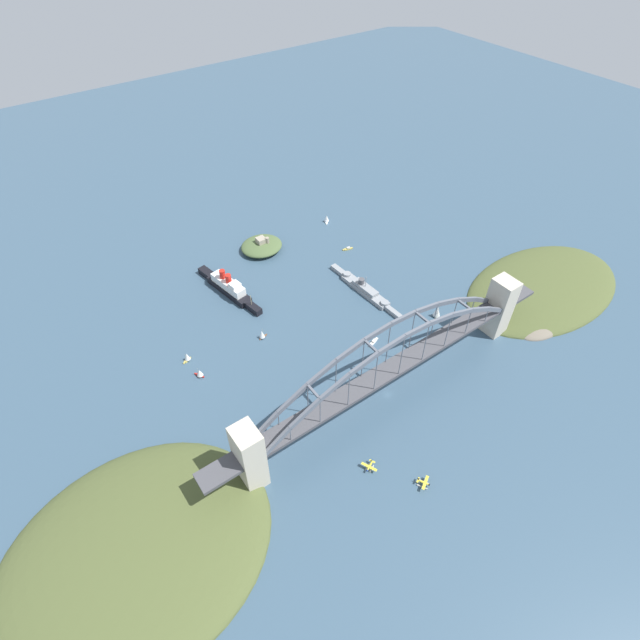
{
  "coord_description": "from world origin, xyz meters",
  "views": [
    {
      "loc": [
        -157.51,
        -138.88,
        272.96
      ],
      "look_at": [
        0.0,
        79.95,
        8.0
      ],
      "focal_mm": 27.49,
      "sensor_mm": 36.0,
      "label": 1
    }
  ],
  "objects_px": {
    "small_boat_3": "(200,373)",
    "small_boat_4": "(437,311)",
    "naval_cruiser": "(365,289)",
    "seaplane_second_in_formation": "(370,467)",
    "ocean_liner": "(228,287)",
    "small_boat_0": "(327,218)",
    "small_boat_2": "(244,433)",
    "small_boat_5": "(373,342)",
    "seaplane_taxiing_near_bridge": "(424,483)",
    "small_boat_1": "(348,249)",
    "small_boat_6": "(187,357)",
    "channel_marker_buoy": "(374,371)",
    "harbor_arch_bridge": "(392,369)",
    "small_boat_7": "(262,334)",
    "fort_island_mid_harbor": "(262,246)"
  },
  "relations": [
    {
      "from": "harbor_arch_bridge",
      "to": "small_boat_2",
      "type": "height_order",
      "value": "harbor_arch_bridge"
    },
    {
      "from": "small_boat_0",
      "to": "small_boat_4",
      "type": "distance_m",
      "value": 161.4
    },
    {
      "from": "small_boat_4",
      "to": "small_boat_0",
      "type": "bearing_deg",
      "value": 86.68
    },
    {
      "from": "seaplane_second_in_formation",
      "to": "small_boat_1",
      "type": "bearing_deg",
      "value": 55.29
    },
    {
      "from": "seaplane_taxiing_near_bridge",
      "to": "small_boat_1",
      "type": "bearing_deg",
      "value": 62.83
    },
    {
      "from": "small_boat_5",
      "to": "small_boat_7",
      "type": "relative_size",
      "value": 1.3
    },
    {
      "from": "ocean_liner",
      "to": "seaplane_taxiing_near_bridge",
      "type": "bearing_deg",
      "value": -87.19
    },
    {
      "from": "small_boat_1",
      "to": "small_boat_3",
      "type": "bearing_deg",
      "value": -162.09
    },
    {
      "from": "small_boat_2",
      "to": "small_boat_4",
      "type": "xyz_separation_m",
      "value": [
        179.41,
        7.72,
        1.17
      ]
    },
    {
      "from": "harbor_arch_bridge",
      "to": "small_boat_7",
      "type": "height_order",
      "value": "harbor_arch_bridge"
    },
    {
      "from": "small_boat_5",
      "to": "channel_marker_buoy",
      "type": "xyz_separation_m",
      "value": [
        -18.36,
        -22.23,
        0.42
      ]
    },
    {
      "from": "fort_island_mid_harbor",
      "to": "channel_marker_buoy",
      "type": "distance_m",
      "value": 173.64
    },
    {
      "from": "channel_marker_buoy",
      "to": "naval_cruiser",
      "type": "bearing_deg",
      "value": 55.05
    },
    {
      "from": "naval_cruiser",
      "to": "channel_marker_buoy",
      "type": "bearing_deg",
      "value": -124.95
    },
    {
      "from": "ocean_liner",
      "to": "small_boat_3",
      "type": "bearing_deg",
      "value": -131.18
    },
    {
      "from": "harbor_arch_bridge",
      "to": "small_boat_7",
      "type": "xyz_separation_m",
      "value": [
        -42.63,
        96.46,
        -23.14
      ]
    },
    {
      "from": "ocean_liner",
      "to": "small_boat_1",
      "type": "bearing_deg",
      "value": -5.22
    },
    {
      "from": "channel_marker_buoy",
      "to": "small_boat_0",
      "type": "bearing_deg",
      "value": 63.7
    },
    {
      "from": "small_boat_3",
      "to": "small_boat_6",
      "type": "relative_size",
      "value": 0.95
    },
    {
      "from": "ocean_liner",
      "to": "small_boat_5",
      "type": "bearing_deg",
      "value": -62.0
    },
    {
      "from": "naval_cruiser",
      "to": "seaplane_second_in_formation",
      "type": "xyz_separation_m",
      "value": [
        -101.16,
        -127.72,
        -0.83
      ]
    },
    {
      "from": "channel_marker_buoy",
      "to": "seaplane_second_in_formation",
      "type": "bearing_deg",
      "value": -132.3
    },
    {
      "from": "small_boat_3",
      "to": "small_boat_6",
      "type": "distance_m",
      "value": 19.13
    },
    {
      "from": "small_boat_0",
      "to": "small_boat_3",
      "type": "xyz_separation_m",
      "value": [
        -189.84,
        -106.6,
        -0.25
      ]
    },
    {
      "from": "small_boat_3",
      "to": "small_boat_6",
      "type": "bearing_deg",
      "value": 92.29
    },
    {
      "from": "small_boat_5",
      "to": "small_boat_7",
      "type": "xyz_separation_m",
      "value": [
        -66.14,
        53.41,
        3.47
      ]
    },
    {
      "from": "small_boat_1",
      "to": "small_boat_6",
      "type": "xyz_separation_m",
      "value": [
        -179.37,
        -38.6,
        2.87
      ]
    },
    {
      "from": "small_boat_7",
      "to": "channel_marker_buoy",
      "type": "bearing_deg",
      "value": -57.72
    },
    {
      "from": "small_boat_1",
      "to": "small_boat_0",
      "type": "bearing_deg",
      "value": 77.05
    },
    {
      "from": "small_boat_4",
      "to": "small_boat_6",
      "type": "xyz_separation_m",
      "value": [
        -181.25,
        73.64,
        -1.88
      ]
    },
    {
      "from": "ocean_liner",
      "to": "small_boat_3",
      "type": "height_order",
      "value": "ocean_liner"
    },
    {
      "from": "small_boat_1",
      "to": "small_boat_5",
      "type": "relative_size",
      "value": 0.86
    },
    {
      "from": "seaplane_taxiing_near_bridge",
      "to": "channel_marker_buoy",
      "type": "xyz_separation_m",
      "value": [
        32.19,
        83.2,
        -0.97
      ]
    },
    {
      "from": "small_boat_3",
      "to": "small_boat_5",
      "type": "relative_size",
      "value": 0.67
    },
    {
      "from": "seaplane_second_in_formation",
      "to": "small_boat_3",
      "type": "height_order",
      "value": "small_boat_3"
    },
    {
      "from": "small_boat_1",
      "to": "small_boat_2",
      "type": "relative_size",
      "value": 1.03
    },
    {
      "from": "small_boat_7",
      "to": "small_boat_3",
      "type": "bearing_deg",
      "value": -173.3
    },
    {
      "from": "small_boat_4",
      "to": "ocean_liner",
      "type": "bearing_deg",
      "value": 134.4
    },
    {
      "from": "seaplane_second_in_formation",
      "to": "small_boat_6",
      "type": "bearing_deg",
      "value": 109.95
    },
    {
      "from": "fort_island_mid_harbor",
      "to": "small_boat_7",
      "type": "height_order",
      "value": "fort_island_mid_harbor"
    },
    {
      "from": "seaplane_second_in_formation",
      "to": "small_boat_2",
      "type": "height_order",
      "value": "small_boat_2"
    },
    {
      "from": "small_boat_5",
      "to": "small_boat_7",
      "type": "bearing_deg",
      "value": 141.08
    },
    {
      "from": "small_boat_3",
      "to": "small_boat_4",
      "type": "distance_m",
      "value": 188.55
    },
    {
      "from": "seaplane_second_in_formation",
      "to": "small_boat_6",
      "type": "relative_size",
      "value": 1.23
    },
    {
      "from": "small_boat_5",
      "to": "small_boat_7",
      "type": "distance_m",
      "value": 85.08
    },
    {
      "from": "ocean_liner",
      "to": "small_boat_5",
      "type": "height_order",
      "value": "ocean_liner"
    },
    {
      "from": "small_boat_1",
      "to": "small_boat_2",
      "type": "bearing_deg",
      "value": -145.95
    },
    {
      "from": "ocean_liner",
      "to": "small_boat_6",
      "type": "xyz_separation_m",
      "value": [
        -60.73,
        -49.43,
        -2.16
      ]
    },
    {
      "from": "naval_cruiser",
      "to": "small_boat_3",
      "type": "height_order",
      "value": "naval_cruiser"
    },
    {
      "from": "naval_cruiser",
      "to": "small_boat_6",
      "type": "relative_size",
      "value": 10.52
    }
  ]
}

